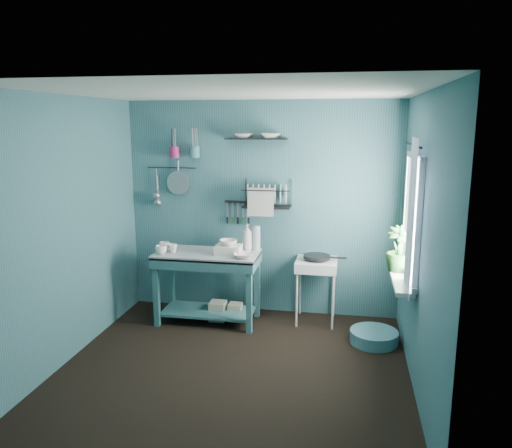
% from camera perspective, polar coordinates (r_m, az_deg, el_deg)
% --- Properties ---
extents(floor, '(3.20, 3.20, 0.00)m').
position_cam_1_polar(floor, '(4.86, -2.49, -16.03)').
color(floor, black).
rests_on(floor, ground).
extents(ceiling, '(3.20, 3.20, 0.00)m').
position_cam_1_polar(ceiling, '(4.31, -2.79, 14.88)').
color(ceiling, silver).
rests_on(ceiling, ground).
extents(wall_back, '(3.20, 0.00, 3.20)m').
position_cam_1_polar(wall_back, '(5.86, 0.67, 1.75)').
color(wall_back, '#325F66').
rests_on(wall_back, ground).
extents(wall_front, '(3.20, 0.00, 3.20)m').
position_cam_1_polar(wall_front, '(3.04, -9.09, -7.80)').
color(wall_front, '#325F66').
rests_on(wall_front, ground).
extents(wall_left, '(0.00, 3.00, 3.00)m').
position_cam_1_polar(wall_left, '(5.02, -20.71, -0.67)').
color(wall_left, '#325F66').
rests_on(wall_left, ground).
extents(wall_right, '(0.00, 3.00, 3.00)m').
position_cam_1_polar(wall_right, '(4.36, 18.35, -2.30)').
color(wall_right, '#325F66').
rests_on(wall_right, ground).
extents(work_counter, '(1.22, 0.73, 0.82)m').
position_cam_1_polar(work_counter, '(5.74, -5.52, -7.20)').
color(work_counter, '#2F6064').
rests_on(work_counter, floor).
extents(mug_left, '(0.12, 0.12, 0.10)m').
position_cam_1_polar(mug_left, '(5.62, -10.78, -2.92)').
color(mug_left, white).
rests_on(mug_left, work_counter).
extents(mug_mid, '(0.14, 0.14, 0.09)m').
position_cam_1_polar(mug_mid, '(5.67, -9.47, -2.75)').
color(mug_mid, white).
rests_on(mug_mid, work_counter).
extents(mug_right, '(0.17, 0.17, 0.10)m').
position_cam_1_polar(mug_right, '(5.77, -10.40, -2.52)').
color(mug_right, white).
rests_on(mug_right, work_counter).
extents(wash_tub, '(0.28, 0.22, 0.10)m').
position_cam_1_polar(wash_tub, '(5.53, -3.17, -2.94)').
color(wash_tub, silver).
rests_on(wash_tub, work_counter).
extents(tub_bowl, '(0.20, 0.19, 0.06)m').
position_cam_1_polar(tub_bowl, '(5.51, -3.18, -2.13)').
color(tub_bowl, white).
rests_on(tub_bowl, wash_tub).
extents(soap_bottle, '(0.12, 0.12, 0.30)m').
position_cam_1_polar(soap_bottle, '(5.68, -1.00, -1.50)').
color(soap_bottle, silver).
rests_on(soap_bottle, work_counter).
extents(water_bottle, '(0.09, 0.09, 0.28)m').
position_cam_1_polar(water_bottle, '(5.68, 0.03, -1.59)').
color(water_bottle, '#B0B9C4').
rests_on(water_bottle, work_counter).
extents(counter_bowl, '(0.22, 0.22, 0.05)m').
position_cam_1_polar(counter_bowl, '(5.37, -1.42, -3.62)').
color(counter_bowl, white).
rests_on(counter_bowl, work_counter).
extents(hotplate_stand, '(0.54, 0.54, 0.73)m').
position_cam_1_polar(hotplate_stand, '(5.77, 6.86, -7.60)').
color(hotplate_stand, silver).
rests_on(hotplate_stand, floor).
extents(frying_pan, '(0.30, 0.30, 0.03)m').
position_cam_1_polar(frying_pan, '(5.65, 6.95, -3.73)').
color(frying_pan, black).
rests_on(frying_pan, hotplate_stand).
extents(knife_strip, '(0.32, 0.05, 0.03)m').
position_cam_1_polar(knife_strip, '(5.88, -2.08, 2.53)').
color(knife_strip, black).
rests_on(knife_strip, wall_back).
extents(dish_rack, '(0.58, 0.31, 0.32)m').
position_cam_1_polar(dish_rack, '(5.69, 1.25, 3.49)').
color(dish_rack, black).
rests_on(dish_rack, wall_back).
extents(upper_shelf, '(0.70, 0.18, 0.01)m').
position_cam_1_polar(upper_shelf, '(5.69, 0.03, 9.71)').
color(upper_shelf, black).
rests_on(upper_shelf, wall_back).
extents(shelf_bowl_left, '(0.22, 0.22, 0.05)m').
position_cam_1_polar(shelf_bowl_left, '(5.72, -1.42, 9.40)').
color(shelf_bowl_left, white).
rests_on(shelf_bowl_left, upper_shelf).
extents(shelf_bowl_right, '(0.26, 0.26, 0.06)m').
position_cam_1_polar(shelf_bowl_right, '(5.66, 1.68, 9.29)').
color(shelf_bowl_right, white).
rests_on(shelf_bowl_right, upper_shelf).
extents(utensil_cup_magenta, '(0.11, 0.11, 0.13)m').
position_cam_1_polar(utensil_cup_magenta, '(5.97, -9.30, 8.10)').
color(utensil_cup_magenta, '#A61E61').
rests_on(utensil_cup_magenta, wall_back).
extents(utensil_cup_teal, '(0.11, 0.11, 0.13)m').
position_cam_1_polar(utensil_cup_teal, '(5.89, -7.02, 8.17)').
color(utensil_cup_teal, teal).
rests_on(utensil_cup_teal, wall_back).
extents(colander, '(0.28, 0.03, 0.28)m').
position_cam_1_polar(colander, '(6.02, -8.86, 4.67)').
color(colander, '#97999E').
rests_on(colander, wall_back).
extents(ladle_outer, '(0.01, 0.01, 0.30)m').
position_cam_1_polar(ladle_outer, '(6.13, -11.28, 4.83)').
color(ladle_outer, '#97999E').
rests_on(ladle_outer, wall_back).
extents(ladle_inner, '(0.01, 0.01, 0.30)m').
position_cam_1_polar(ladle_inner, '(6.13, -11.16, 4.04)').
color(ladle_inner, '#97999E').
rests_on(ladle_inner, wall_back).
extents(hook_rail, '(0.60, 0.01, 0.01)m').
position_cam_1_polar(hook_rail, '(6.05, -9.62, 6.36)').
color(hook_rail, black).
rests_on(hook_rail, wall_back).
extents(window_glass, '(0.00, 1.10, 1.10)m').
position_cam_1_polar(window_glass, '(4.76, 17.58, 0.74)').
color(window_glass, white).
rests_on(window_glass, wall_right).
extents(windowsill, '(0.16, 0.95, 0.04)m').
position_cam_1_polar(windowsill, '(4.89, 16.16, -6.03)').
color(windowsill, silver).
rests_on(windowsill, wall_right).
extents(curtain, '(0.00, 1.35, 1.35)m').
position_cam_1_polar(curtain, '(4.45, 17.24, 0.69)').
color(curtain, white).
rests_on(curtain, wall_right).
extents(curtain_rod, '(0.02, 1.05, 0.02)m').
position_cam_1_polar(curtain_rod, '(4.68, 17.51, 8.60)').
color(curtain_rod, black).
rests_on(curtain_rod, wall_right).
extents(potted_plant, '(0.30, 0.30, 0.44)m').
position_cam_1_polar(potted_plant, '(5.01, 15.99, -2.76)').
color(potted_plant, '#245B25').
rests_on(potted_plant, windowsill).
extents(storage_tin_large, '(0.18, 0.18, 0.22)m').
position_cam_1_polar(storage_tin_large, '(5.86, -4.37, -9.87)').
color(storage_tin_large, gray).
rests_on(storage_tin_large, floor).
extents(storage_tin_small, '(0.15, 0.15, 0.20)m').
position_cam_1_polar(storage_tin_small, '(5.85, -2.37, -10.01)').
color(storage_tin_small, gray).
rests_on(storage_tin_small, floor).
extents(floor_basin, '(0.49, 0.49, 0.13)m').
position_cam_1_polar(floor_basin, '(5.44, 13.32, -12.44)').
color(floor_basin, teal).
rests_on(floor_basin, floor).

